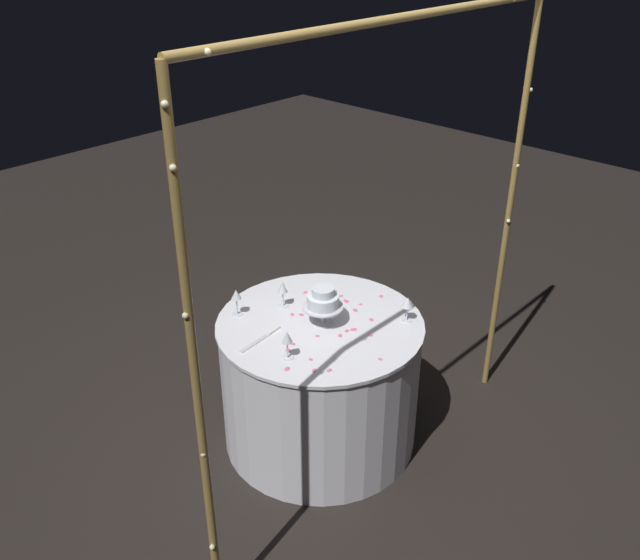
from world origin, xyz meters
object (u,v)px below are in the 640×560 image
tiered_cake (323,301)px  wine_glass_1 (408,303)px  wine_glass_0 (283,288)px  wine_glass_3 (287,338)px  main_table (320,381)px  wine_glass_2 (236,296)px  decorative_arch (392,209)px  cake_knife (263,338)px

tiered_cake → wine_glass_1: 0.46m
wine_glass_0 → wine_glass_3: size_ratio=1.01×
main_table → wine_glass_2: 0.69m
tiered_cake → wine_glass_3: 0.37m
wine_glass_1 → wine_glass_3: wine_glass_3 is taller
wine_glass_0 → wine_glass_2: 0.26m
decorative_arch → wine_glass_0: (0.02, -0.71, -0.67)m
wine_glass_3 → cake_knife: (-0.04, -0.22, -0.11)m
tiered_cake → cake_knife: size_ratio=0.74×
wine_glass_1 → wine_glass_2: bearing=-50.6°
main_table → wine_glass_1: wine_glass_1 is taller
cake_knife → wine_glass_2: bearing=-103.2°
wine_glass_3 → main_table: bearing=-163.0°
decorative_arch → tiered_cake: 0.78m
wine_glass_0 → wine_glass_1: size_ratio=1.12×
wine_glass_2 → wine_glass_3: size_ratio=0.98×
main_table → wine_glass_0: bearing=-86.8°
cake_knife → wine_glass_3: bearing=80.6°
wine_glass_2 → cake_knife: (0.07, 0.28, -0.11)m
wine_glass_3 → cake_knife: size_ratio=0.54×
wine_glass_0 → wine_glass_1: (-0.35, 0.60, -0.01)m
tiered_cake → wine_glass_1: bearing=136.8°
decorative_arch → main_table: decorative_arch is taller
main_table → wine_glass_1: size_ratio=7.91×
wine_glass_2 → tiered_cake: bearing=122.4°
tiered_cake → wine_glass_2: 0.48m
decorative_arch → cake_knife: 1.01m
decorative_arch → wine_glass_2: bearing=-73.1°
main_table → wine_glass_0: wine_glass_0 is taller
main_table → wine_glass_2: size_ratio=7.26×
tiered_cake → wine_glass_2: bearing=-57.6°
wine_glass_0 → wine_glass_2: (0.24, -0.12, 0.00)m
tiered_cake → wine_glass_1: (-0.33, 0.31, -0.03)m
wine_glass_1 → wine_glass_2: 0.93m
decorative_arch → wine_glass_1: bearing=-161.5°
wine_glass_0 → wine_glass_1: bearing=120.6°
wine_glass_2 → cake_knife: size_ratio=0.53×
wine_glass_1 → cake_knife: (0.66, -0.44, -0.10)m
main_table → cake_knife: 0.52m
tiered_cake → cake_knife: bearing=-21.7°
tiered_cake → wine_glass_0: (0.02, -0.29, -0.02)m
cake_knife → wine_glass_1: bearing=146.1°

